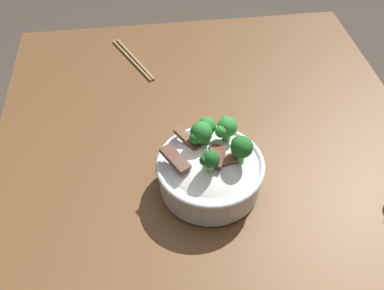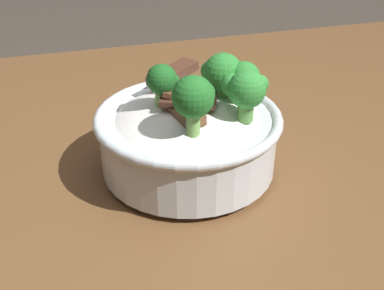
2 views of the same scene
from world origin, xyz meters
The scene contains 3 objects.
dining_table centered at (0.00, 0.00, 0.67)m, with size 1.38×1.03×0.79m.
rice_bowl centered at (0.01, 0.02, 0.85)m, with size 0.23×0.23×0.16m.
chopsticks_pair centered at (0.50, 0.17, 0.80)m, with size 0.22×0.12×0.01m.
Camera 1 is at (-0.59, 0.14, 1.55)m, focal length 40.88 mm.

